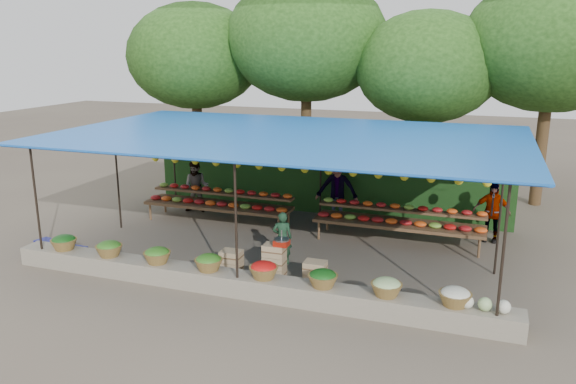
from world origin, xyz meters
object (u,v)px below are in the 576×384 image
(crate_counter, at_px, (273,265))
(blue_crate_back, at_px, (47,246))
(blue_crate_front, at_px, (74,254))
(weighing_scale, at_px, (282,242))
(vendor_seated, at_px, (282,238))

(crate_counter, bearing_deg, blue_crate_back, -176.88)
(crate_counter, relative_size, blue_crate_front, 4.51)
(weighing_scale, relative_size, vendor_seated, 0.28)
(crate_counter, relative_size, blue_crate_back, 4.84)
(vendor_seated, height_order, blue_crate_front, vendor_seated)
(crate_counter, relative_size, weighing_scale, 6.93)
(crate_counter, height_order, vendor_seated, vendor_seated)
(weighing_scale, xyz_separation_m, vendor_seated, (-0.31, 0.88, -0.24))
(vendor_seated, distance_m, blue_crate_front, 4.84)
(vendor_seated, relative_size, blue_crate_back, 2.51)
(crate_counter, height_order, blue_crate_back, crate_counter)
(weighing_scale, relative_size, blue_crate_back, 0.70)
(vendor_seated, bearing_deg, crate_counter, 77.11)
(crate_counter, distance_m, blue_crate_front, 4.75)
(crate_counter, xyz_separation_m, blue_crate_front, (-4.71, -0.55, -0.15))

